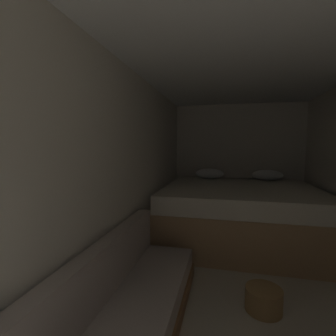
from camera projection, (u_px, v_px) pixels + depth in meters
name	position (u px, v px, depth m)	size (l,w,h in m)	color
ground_plane	(247.00, 299.00, 2.20)	(6.99, 6.99, 0.00)	#B2A893
wall_back	(237.00, 163.00, 4.55)	(2.39, 0.05, 2.14)	beige
wall_left	(125.00, 178.00, 2.37)	(0.05, 4.99, 2.14)	beige
ceiling_slab	(255.00, 50.00, 2.01)	(2.39, 4.99, 0.05)	white
bed	(239.00, 212.00, 3.60)	(2.17, 1.96, 0.97)	tan
sofa_left	(113.00, 334.00, 1.51)	(0.60, 2.43, 0.69)	olive
wicker_basket	(264.00, 299.00, 2.05)	(0.30, 0.30, 0.19)	olive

